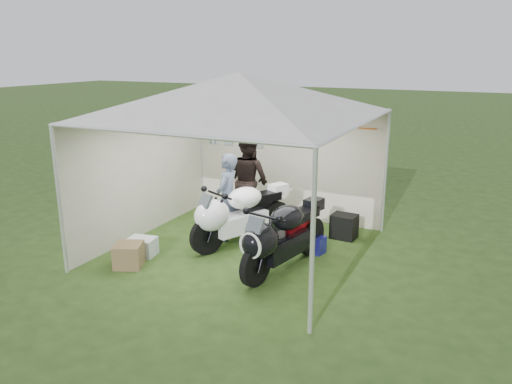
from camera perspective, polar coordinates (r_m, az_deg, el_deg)
ground at (r=8.72m, az=-1.80°, el=-6.57°), size 80.00×80.00×0.00m
canopy_tent at (r=8.13m, az=-1.85°, el=10.56°), size 5.66×5.66×3.00m
motorcycle_white at (r=8.71m, az=-2.16°, el=-2.45°), size 1.15×2.02×1.06m
motorcycle_black at (r=7.68m, az=2.86°, el=-5.00°), size 0.75×2.13×1.06m
paddock_stand at (r=8.61m, az=6.55°, el=-5.90°), size 0.43×0.32×0.29m
person_dark_jacket at (r=9.63m, az=-0.87°, el=1.35°), size 1.07×0.96×1.83m
person_blue_jacket at (r=8.93m, az=-3.29°, el=-0.62°), size 0.43×0.61×1.59m
equipment_box at (r=9.30m, az=10.03°, el=-3.88°), size 0.47×0.39×0.45m
crate_0 at (r=8.65m, az=-12.89°, el=-6.09°), size 0.50×0.42×0.30m
crate_1 at (r=8.25m, az=-14.35°, el=-7.00°), size 0.56×0.56×0.38m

